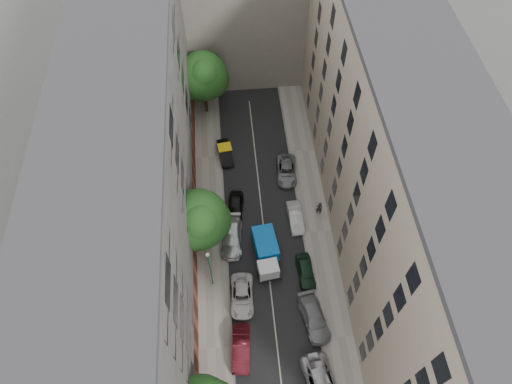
{
  "coord_description": "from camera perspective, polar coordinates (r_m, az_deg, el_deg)",
  "views": [
    {
      "loc": [
        -2.93,
        -22.9,
        41.52
      ],
      "look_at": [
        -0.76,
        1.51,
        6.0
      ],
      "focal_mm": 32.0,
      "sensor_mm": 36.0,
      "label": 1
    }
  ],
  "objects": [
    {
      "name": "car_left_3",
      "position": [
        46.68,
        -3.04,
        -5.63
      ],
      "size": [
        2.51,
        5.26,
        1.48
      ],
      "primitive_type": "imported",
      "rotation": [
        0.0,
        0.0,
        -0.09
      ],
      "color": "#B8B9BE",
      "rests_on": "ground"
    },
    {
      "name": "car_left_2",
      "position": [
        44.03,
        -1.76,
        -12.86
      ],
      "size": [
        2.38,
        4.72,
        1.28
      ],
      "primitive_type": "imported",
      "rotation": [
        0.0,
        0.0,
        -0.06
      ],
      "color": "silver",
      "rests_on": "ground"
    },
    {
      "name": "building_left",
      "position": [
        39.79,
        -14.66,
        0.41
      ],
      "size": [
        8.0,
        44.0,
        20.0
      ],
      "primitive_type": "cube",
      "color": "#454340",
      "rests_on": "ground"
    },
    {
      "name": "road_surface",
      "position": [
        47.5,
        1.08,
        -5.54
      ],
      "size": [
        8.0,
        44.0,
        0.02
      ],
      "primitive_type": "cube",
      "color": "black",
      "rests_on": "ground"
    },
    {
      "name": "lamp_post",
      "position": [
        41.64,
        -5.82,
        -9.2
      ],
      "size": [
        0.36,
        0.36,
        6.37
      ],
      "color": "#1C623B",
      "rests_on": "sidewalk_left"
    },
    {
      "name": "car_left_5",
      "position": [
        53.1,
        -3.88,
        4.91
      ],
      "size": [
        1.89,
        4.09,
        1.3
      ],
      "primitive_type": "imported",
      "rotation": [
        0.0,
        0.0,
        0.14
      ],
      "color": "black",
      "rests_on": "ground"
    },
    {
      "name": "car_right_2",
      "position": [
        45.24,
        6.23,
        -9.83
      ],
      "size": [
        1.71,
        3.94,
        1.32
      ],
      "primitive_type": "imported",
      "rotation": [
        0.0,
        0.0,
        0.04
      ],
      "color": "#152F1E",
      "rests_on": "ground"
    },
    {
      "name": "car_left_4",
      "position": [
        48.57,
        -2.6,
        -1.91
      ],
      "size": [
        2.14,
        4.21,
        1.37
      ],
      "primitive_type": "imported",
      "rotation": [
        0.0,
        0.0,
        -0.13
      ],
      "color": "black",
      "rests_on": "ground"
    },
    {
      "name": "car_left_1",
      "position": [
        42.4,
        -1.86,
        -18.95
      ],
      "size": [
        1.86,
        4.42,
        1.42
      ],
      "primitive_type": "imported",
      "rotation": [
        0.0,
        0.0,
        -0.08
      ],
      "color": "#4C0F17",
      "rests_on": "ground"
    },
    {
      "name": "car_right_4",
      "position": [
        51.5,
        3.83,
        2.68
      ],
      "size": [
        2.51,
        4.77,
        1.28
      ],
      "primitive_type": "imported",
      "rotation": [
        0.0,
        0.0,
        -0.09
      ],
      "color": "slate",
      "rests_on": "ground"
    },
    {
      "name": "tree_far",
      "position": [
        54.77,
        -6.57,
        14.01
      ],
      "size": [
        5.99,
        5.82,
        8.5
      ],
      "color": "#382619",
      "rests_on": "sidewalk_left"
    },
    {
      "name": "building_endcap",
      "position": [
        60.47,
        -1.64,
        22.85
      ],
      "size": [
        18.0,
        12.0,
        18.0
      ],
      "primitive_type": "cube",
      "color": "slate",
      "rests_on": "ground"
    },
    {
      "name": "tarp_truck",
      "position": [
        45.17,
        1.27,
        -7.49
      ],
      "size": [
        2.64,
        5.41,
        2.4
      ],
      "rotation": [
        0.0,
        0.0,
        0.12
      ],
      "color": "black",
      "rests_on": "ground"
    },
    {
      "name": "car_right_1",
      "position": [
        43.51,
        7.26,
        -15.38
      ],
      "size": [
        2.83,
        5.21,
        1.43
      ],
      "primitive_type": "imported",
      "rotation": [
        0.0,
        0.0,
        0.17
      ],
      "color": "gray",
      "rests_on": "ground"
    },
    {
      "name": "ground",
      "position": [
        47.51,
        1.08,
        -5.54
      ],
      "size": [
        120.0,
        120.0,
        0.0
      ],
      "primitive_type": "plane",
      "color": "#4C4C49",
      "rests_on": "ground"
    },
    {
      "name": "building_right",
      "position": [
        41.38,
        16.65,
        2.62
      ],
      "size": [
        8.0,
        44.0,
        20.0
      ],
      "primitive_type": "cube",
      "color": "tan",
      "rests_on": "ground"
    },
    {
      "name": "sidewalk_right",
      "position": [
        48.1,
        7.64,
        -4.94
      ],
      "size": [
        3.0,
        44.0,
        0.15
      ],
      "primitive_type": "cube",
      "color": "gray",
      "rests_on": "ground"
    },
    {
      "name": "tree_mid",
      "position": [
        42.02,
        -7.05,
        -3.67
      ],
      "size": [
        5.91,
        5.73,
        8.65
      ],
      "color": "#382619",
      "rests_on": "sidewalk_left"
    },
    {
      "name": "sidewalk_left",
      "position": [
        47.42,
        -5.58,
        -5.99
      ],
      "size": [
        3.0,
        44.0,
        0.15
      ],
      "primitive_type": "cube",
      "color": "gray",
      "rests_on": "ground"
    },
    {
      "name": "pedestrian",
      "position": [
        48.43,
        7.9,
        -2.0
      ],
      "size": [
        0.78,
        0.61,
        1.89
      ],
      "primitive_type": "imported",
      "rotation": [
        0.0,
        0.0,
        2.9
      ],
      "color": "black",
      "rests_on": "sidewalk_right"
    },
    {
      "name": "car_right_3",
      "position": [
        48.07,
        4.94,
        -3.17
      ],
      "size": [
        1.54,
        4.01,
        1.3
      ],
      "primitive_type": "imported",
      "rotation": [
        0.0,
        0.0,
        0.04
      ],
      "color": "silver",
      "rests_on": "ground"
    }
  ]
}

